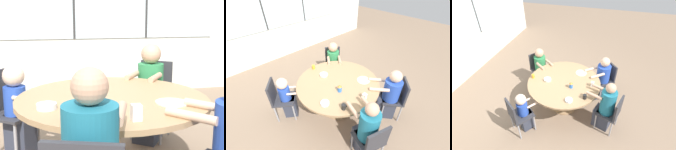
# 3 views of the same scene
# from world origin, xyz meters

# --- Properties ---
(ground_plane) EXTENTS (16.00, 16.00, 0.00)m
(ground_plane) POSITION_xyz_m (0.00, 0.00, 0.00)
(ground_plane) COLOR #8C725B
(wall_back_with_windows) EXTENTS (8.40, 0.08, 2.80)m
(wall_back_with_windows) POSITION_xyz_m (0.00, 3.02, 1.42)
(wall_back_with_windows) COLOR silver
(wall_back_with_windows) RESTS_ON ground_plane
(dining_table) EXTENTS (1.59, 1.59, 0.76)m
(dining_table) POSITION_xyz_m (0.00, 0.00, 0.64)
(dining_table) COLOR tan
(dining_table) RESTS_ON ground_plane
(chair_for_woman_green_shirt) EXTENTS (0.51, 0.51, 0.89)m
(chair_for_woman_green_shirt) POSITION_xyz_m (-0.37, -1.10, 0.54)
(chair_for_woman_green_shirt) COLOR #333338
(chair_for_woman_green_shirt) RESTS_ON ground_plane
(chair_for_man_blue_shirt) EXTENTS (0.56, 0.56, 0.89)m
(chair_for_man_blue_shirt) POSITION_xyz_m (0.73, -0.91, 0.54)
(chair_for_man_blue_shirt) COLOR #333338
(chair_for_man_blue_shirt) RESTS_ON ground_plane
(chair_for_man_teal_shirt) EXTENTS (0.56, 0.56, 0.89)m
(chair_for_man_teal_shirt) POSITION_xyz_m (0.71, 0.92, 0.54)
(chair_for_man_teal_shirt) COLOR #333338
(chair_for_man_teal_shirt) RESTS_ON ground_plane
(chair_for_toddler) EXTENTS (0.56, 0.56, 0.89)m
(chair_for_toddler) POSITION_xyz_m (-0.94, 0.69, 0.54)
(chair_for_toddler) COLOR #333338
(chair_for_toddler) RESTS_ON ground_plane
(person_woman_green_shirt) EXTENTS (0.45, 0.59, 1.18)m
(person_woman_green_shirt) POSITION_xyz_m (-0.32, -0.95, 0.54)
(person_woman_green_shirt) COLOR #333847
(person_woman_green_shirt) RESTS_ON ground_plane
(person_man_blue_shirt) EXTENTS (0.60, 0.64, 1.11)m
(person_man_blue_shirt) POSITION_xyz_m (0.63, -0.78, 0.50)
(person_man_blue_shirt) COLOR #333847
(person_man_blue_shirt) RESTS_ON ground_plane
(person_man_teal_shirt) EXTENTS (0.54, 0.58, 1.11)m
(person_man_teal_shirt) POSITION_xyz_m (0.61, 0.79, 0.51)
(person_man_teal_shirt) COLOR #333847
(person_man_teal_shirt) RESTS_ON ground_plane
(person_toddler) EXTENTS (0.43, 0.40, 0.96)m
(person_toddler) POSITION_xyz_m (-0.81, 0.60, 0.47)
(person_toddler) COLOR #333847
(person_toddler) RESTS_ON ground_plane
(coffee_mug) EXTENTS (0.08, 0.07, 0.10)m
(coffee_mug) POSITION_xyz_m (-0.39, -0.53, 0.81)
(coffee_mug) COLOR black
(coffee_mug) RESTS_ON dining_table
(sippy_cup) EXTENTS (0.08, 0.08, 0.14)m
(sippy_cup) POSITION_xyz_m (-0.15, -0.20, 0.84)
(sippy_cup) COLOR blue
(sippy_cup) RESTS_ON dining_table
(juice_glass) EXTENTS (0.06, 0.06, 0.09)m
(juice_glass) POSITION_xyz_m (-0.06, 0.70, 0.81)
(juice_glass) COLOR gold
(juice_glass) RESTS_ON dining_table
(milk_carton_small) EXTENTS (0.07, 0.07, 0.11)m
(milk_carton_small) POSITION_xyz_m (0.02, -0.62, 0.81)
(milk_carton_small) COLOR silver
(milk_carton_small) RESTS_ON dining_table
(bowl_white_shallow) EXTENTS (0.17, 0.17, 0.04)m
(bowl_white_shallow) POSITION_xyz_m (-0.05, 0.36, 0.78)
(bowl_white_shallow) COLOR silver
(bowl_white_shallow) RESTS_ON dining_table
(bowl_cereal) EXTENTS (0.15, 0.15, 0.04)m
(bowl_cereal) POSITION_xyz_m (-0.54, -0.25, 0.78)
(bowl_cereal) COLOR silver
(bowl_cereal) RESTS_ON dining_table
(plate_tortillas) EXTENTS (0.25, 0.25, 0.01)m
(plate_tortillas) POSITION_xyz_m (0.40, -0.30, 0.77)
(plate_tortillas) COLOR beige
(plate_tortillas) RESTS_ON dining_table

